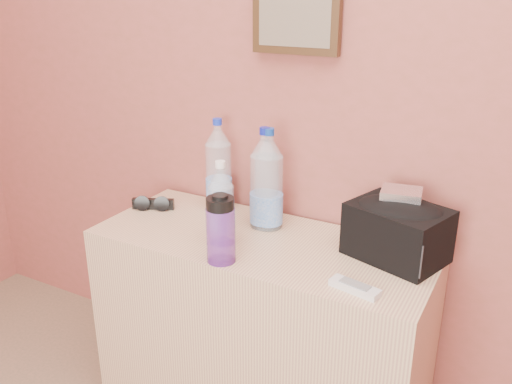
% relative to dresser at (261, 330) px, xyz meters
% --- Properties ---
extents(picture_frame, '(0.30, 0.03, 0.25)m').
position_rel_dresser_xyz_m(picture_frame, '(-0.00, 0.23, 1.05)').
color(picture_frame, '#382311').
rests_on(picture_frame, room_shell).
extents(dresser, '(1.12, 0.47, 0.70)m').
position_rel_dresser_xyz_m(dresser, '(0.00, 0.00, 0.00)').
color(dresser, tan).
rests_on(dresser, ground).
extents(pet_large_a, '(0.09, 0.09, 0.34)m').
position_rel_dresser_xyz_m(pet_large_a, '(-0.27, 0.16, 0.50)').
color(pet_large_a, silver).
rests_on(pet_large_a, dresser).
extents(pet_large_b, '(0.10, 0.10, 0.35)m').
position_rel_dresser_xyz_m(pet_large_b, '(-0.04, 0.10, 0.51)').
color(pet_large_b, '#C5EAFF').
rests_on(pet_large_b, dresser).
extents(pet_large_c, '(0.09, 0.09, 0.35)m').
position_rel_dresser_xyz_m(pet_large_c, '(-0.03, 0.10, 0.51)').
color(pet_large_c, white).
rests_on(pet_large_c, dresser).
extents(pet_small, '(0.08, 0.08, 0.28)m').
position_rel_dresser_xyz_m(pet_small, '(-0.10, -0.08, 0.47)').
color(pet_small, '#AABFD1').
rests_on(pet_small, dresser).
extents(nalgene_bottle, '(0.09, 0.09, 0.21)m').
position_rel_dresser_xyz_m(nalgene_bottle, '(-0.04, -0.19, 0.46)').
color(nalgene_bottle, '#6B2CA3').
rests_on(nalgene_bottle, dresser).
extents(sunglasses, '(0.17, 0.12, 0.04)m').
position_rel_dresser_xyz_m(sunglasses, '(-0.48, 0.04, 0.37)').
color(sunglasses, black).
rests_on(sunglasses, dresser).
extents(ac_remote, '(0.15, 0.07, 0.02)m').
position_rel_dresser_xyz_m(ac_remote, '(0.37, -0.16, 0.36)').
color(ac_remote, white).
rests_on(ac_remote, dresser).
extents(toiletry_bag, '(0.33, 0.28, 0.19)m').
position_rel_dresser_xyz_m(toiletry_bag, '(0.42, 0.09, 0.45)').
color(toiletry_bag, black).
rests_on(toiletry_bag, dresser).
extents(foil_packet, '(0.13, 0.12, 0.02)m').
position_rel_dresser_xyz_m(foil_packet, '(0.41, 0.11, 0.55)').
color(foil_packet, silver).
rests_on(foil_packet, toiletry_bag).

